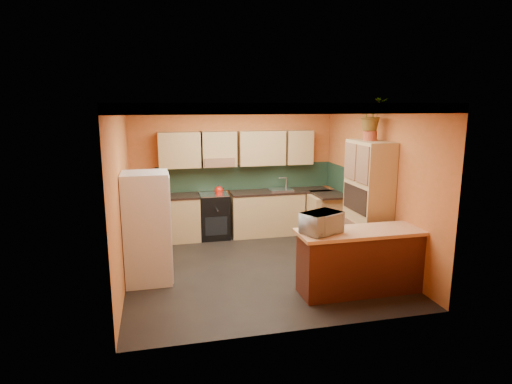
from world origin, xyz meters
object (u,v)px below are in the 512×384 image
stove (214,216)px  fridge (147,228)px  pantry (368,204)px  breakfast_bar (361,263)px  microwave (322,223)px  base_cabinets_back (244,215)px

stove → fridge: fridge is taller
stove → pantry: bearing=-41.2°
pantry → breakfast_bar: 1.32m
breakfast_bar → microwave: bearing=180.0°
pantry → breakfast_bar: (-0.60, -1.01, -0.61)m
base_cabinets_back → microwave: 3.15m
fridge → base_cabinets_back: bearing=45.7°
fridge → breakfast_bar: 3.22m
stove → breakfast_bar: (1.73, -3.05, -0.02)m
base_cabinets_back → microwave: (0.47, -3.05, 0.64)m
stove → microwave: microwave is taller
base_cabinets_back → breakfast_bar: size_ratio=2.03×
base_cabinets_back → fridge: fridge is taller
pantry → microwave: 1.59m
base_cabinets_back → stove: size_ratio=4.01×
pantry → breakfast_bar: size_ratio=1.17×
fridge → breakfast_bar: size_ratio=0.94×
stove → microwave: size_ratio=1.69×
base_cabinets_back → pantry: (1.70, -2.04, 0.61)m
microwave → fridge: bearing=129.6°
pantry → base_cabinets_back: bearing=129.9°
pantry → microwave: (-1.23, -1.01, 0.03)m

